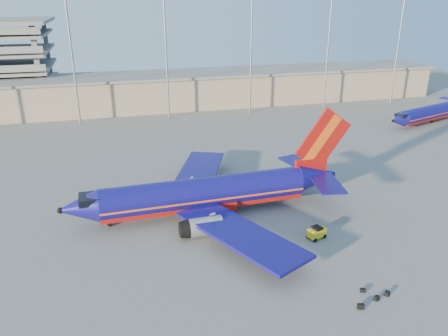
{
  "coord_description": "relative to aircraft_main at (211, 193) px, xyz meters",
  "views": [
    {
      "loc": [
        -19.35,
        -53.75,
        26.48
      ],
      "look_at": [
        -3.94,
        1.65,
        4.0
      ],
      "focal_mm": 35.0,
      "sensor_mm": 36.0,
      "label": 1
    }
  ],
  "objects": [
    {
      "name": "light_mast_row",
      "position": [
        12.16,
        49.54,
        14.77
      ],
      "size": [
        101.6,
        1.6,
        28.65
      ],
      "color": "gray",
      "rests_on": "ground"
    },
    {
      "name": "baggage_tug",
      "position": [
        10.38,
        -9.81,
        -2.0
      ],
      "size": [
        2.4,
        1.9,
        1.51
      ],
      "rotation": [
        0.0,
        0.0,
        0.34
      ],
      "color": "yellow",
      "rests_on": "ground"
    },
    {
      "name": "ground",
      "position": [
        7.16,
        3.54,
        -2.79
      ],
      "size": [
        220.0,
        220.0,
        0.0
      ],
      "primitive_type": "plane",
      "color": "slate",
      "rests_on": "ground"
    },
    {
      "name": "terminal_building",
      "position": [
        17.16,
        61.54,
        1.53
      ],
      "size": [
        122.0,
        16.0,
        8.5
      ],
      "color": "#9D856C",
      "rests_on": "ground"
    },
    {
      "name": "aircraft_second",
      "position": [
        60.08,
        30.29,
        -0.35
      ],
      "size": [
        30.37,
        15.92,
        10.62
      ],
      "rotation": [
        0.0,
        0.0,
        0.31
      ],
      "color": "navy",
      "rests_on": "ground"
    },
    {
      "name": "luggage_pile",
      "position": [
        10.17,
        -21.53,
        -2.56
      ],
      "size": [
        4.12,
        2.61,
        0.52
      ],
      "color": "black",
      "rests_on": "ground"
    },
    {
      "name": "aircraft_main",
      "position": [
        0.0,
        0.0,
        0.0
      ],
      "size": [
        38.53,
        37.08,
        13.05
      ],
      "rotation": [
        0.0,
        0.0,
        0.02
      ],
      "color": "navy",
      "rests_on": "ground"
    }
  ]
}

